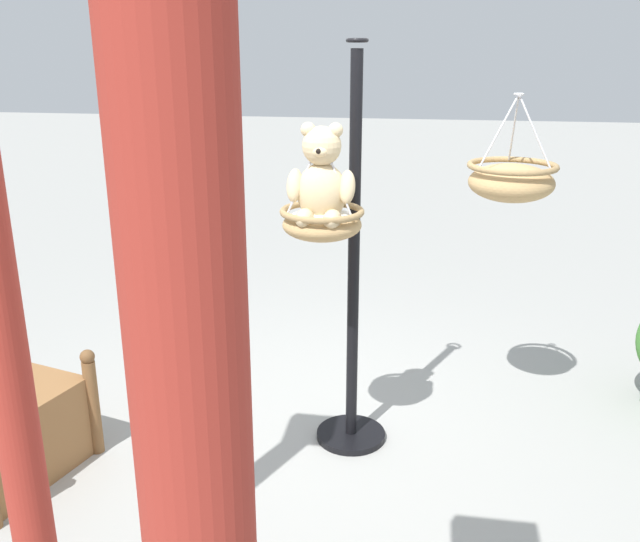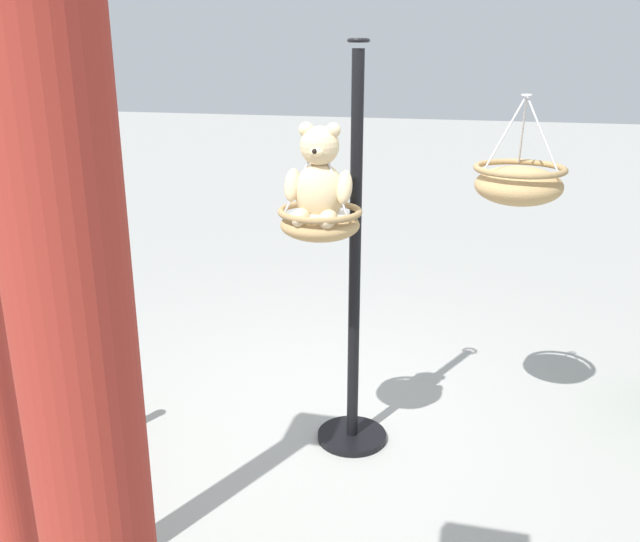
{
  "view_description": "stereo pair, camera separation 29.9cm",
  "coord_description": "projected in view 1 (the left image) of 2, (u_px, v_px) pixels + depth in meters",
  "views": [
    {
      "loc": [
        -0.63,
        3.82,
        2.41
      ],
      "look_at": [
        -0.02,
        0.09,
        1.16
      ],
      "focal_mm": 38.55,
      "sensor_mm": 36.0,
      "label": 1
    },
    {
      "loc": [
        -0.92,
        3.76,
        2.41
      ],
      "look_at": [
        -0.02,
        0.09,
        1.16
      ],
      "focal_mm": 38.55,
      "sensor_mm": 36.0,
      "label": 2
    }
  ],
  "objects": [
    {
      "name": "ground_plane",
      "position": [
        319.0,
        437.0,
        4.43
      ],
      "size": [
        40.0,
        40.0,
        0.0
      ],
      "primitive_type": "plane",
      "color": "#9E9E99"
    },
    {
      "name": "display_pole_central",
      "position": [
        353.0,
        329.0,
        4.19
      ],
      "size": [
        0.44,
        0.44,
        2.44
      ],
      "color": "black",
      "rests_on": "ground"
    },
    {
      "name": "hanging_basket_with_teddy",
      "position": [
        322.0,
        222.0,
        3.75
      ],
      "size": [
        0.46,
        0.46,
        0.56
      ],
      "color": "tan"
    },
    {
      "name": "teddy_bear",
      "position": [
        321.0,
        181.0,
        3.65
      ],
      "size": [
        0.37,
        0.34,
        0.54
      ],
      "color": "#D1B789"
    },
    {
      "name": "hanging_basket_left_high",
      "position": [
        511.0,
        180.0,
        4.1
      ],
      "size": [
        0.53,
        0.53,
        0.63
      ],
      "color": "tan"
    },
    {
      "name": "greenhouse_pillar_left",
      "position": [
        2.0,
        332.0,
        2.49
      ],
      "size": [
        0.31,
        0.31,
        2.94
      ],
      "color": "#9E2D23",
      "rests_on": "ground"
    }
  ]
}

